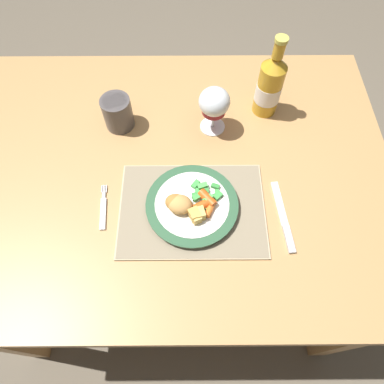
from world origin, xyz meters
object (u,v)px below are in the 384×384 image
fork (103,210)px  drinking_cup (118,112)px  dinner_plate (192,205)px  table_knife (284,222)px  bottle (270,86)px  wine_glass (214,104)px  dining_table (174,184)px

fork → drinking_cup: drinking_cup is taller
dinner_plate → fork: (-0.22, -0.01, -0.01)m
dinner_plate → drinking_cup: 0.35m
drinking_cup → table_knife: bearing=-36.2°
bottle → table_knife: bearing=-88.4°
wine_glass → table_knife: bearing=-61.4°
dining_table → dinner_plate: 0.18m
wine_glass → dining_table: bearing=-129.8°
table_knife → drinking_cup: (-0.44, 0.32, 0.05)m
dinner_plate → fork: 0.23m
wine_glass → drinking_cup: 0.27m
dining_table → bottle: bottle is taller
dinner_plate → drinking_cup: drinking_cup is taller
dinner_plate → bottle: size_ratio=0.94×
fork → bottle: (0.44, 0.34, 0.09)m
dining_table → dinner_plate: bearing=-67.1°
dinner_plate → drinking_cup: (-0.21, 0.28, 0.03)m
dining_table → table_knife: table_knife is taller
fork → wine_glass: wine_glass is taller
fork → wine_glass: 0.41m
bottle → drinking_cup: 0.43m
dining_table → fork: bearing=-142.1°
drinking_cup → dining_table: bearing=-44.3°
bottle → dining_table: bearing=-143.0°
fork → dinner_plate: bearing=1.5°
dinner_plate → wine_glass: size_ratio=1.64×
fork → wine_glass: size_ratio=0.91×
fork → table_knife: (0.45, -0.04, 0.00)m
dining_table → wine_glass: 0.26m
dining_table → fork: size_ratio=9.41×
dinner_plate → bottle: (0.22, 0.33, 0.08)m
wine_glass → bottle: bearing=23.2°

